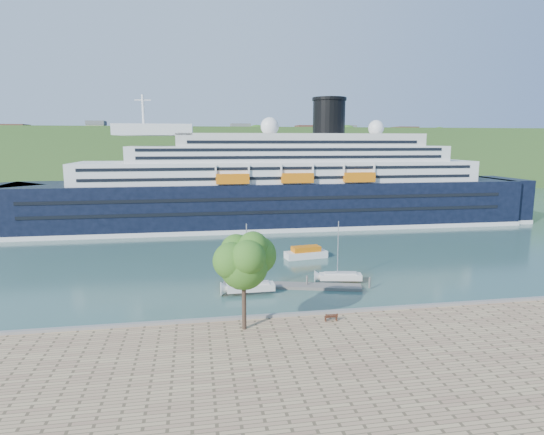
% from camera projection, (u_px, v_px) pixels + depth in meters
% --- Properties ---
extents(ground, '(400.00, 400.00, 0.00)m').
position_uv_depth(ground, '(283.00, 325.00, 46.84)').
color(ground, '#2A4B45').
rests_on(ground, ground).
extents(far_hillside, '(400.00, 50.00, 24.00)m').
position_uv_depth(far_hillside, '(215.00, 158.00, 185.83)').
color(far_hillside, '#2D5722').
rests_on(far_hillside, ground).
extents(quay_coping, '(220.00, 0.50, 0.30)m').
position_uv_depth(quay_coping, '(283.00, 315.00, 46.45)').
color(quay_coping, slate).
rests_on(quay_coping, promenade).
extents(cruise_ship, '(126.52, 19.57, 28.38)m').
position_uv_depth(cruise_ship, '(270.00, 162.00, 100.11)').
color(cruise_ship, black).
rests_on(cruise_ship, ground).
extents(park_bench, '(1.35, 0.58, 0.86)m').
position_uv_depth(park_bench, '(331.00, 317.00, 45.26)').
color(park_bench, '#482214').
rests_on(park_bench, promenade).
extents(promenade_tree, '(6.18, 6.18, 10.23)m').
position_uv_depth(promenade_tree, '(244.00, 277.00, 42.56)').
color(promenade_tree, '#35641A').
rests_on(promenade_tree, promenade).
extents(floating_pontoon, '(17.94, 6.69, 0.40)m').
position_uv_depth(floating_pontoon, '(291.00, 286.00, 58.91)').
color(floating_pontoon, slate).
rests_on(floating_pontoon, ground).
extents(sailboat_white_near, '(6.58, 1.91, 8.47)m').
position_uv_depth(sailboat_white_near, '(250.00, 261.00, 55.64)').
color(sailboat_white_near, silver).
rests_on(sailboat_white_near, ground).
extents(sailboat_white_far, '(6.38, 2.85, 7.97)m').
position_uv_depth(sailboat_white_far, '(341.00, 254.00, 60.27)').
color(sailboat_white_far, silver).
rests_on(sailboat_white_far, ground).
extents(tender_launch, '(7.20, 3.37, 1.91)m').
position_uv_depth(tender_launch, '(306.00, 252.00, 73.71)').
color(tender_launch, orange).
rests_on(tender_launch, ground).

